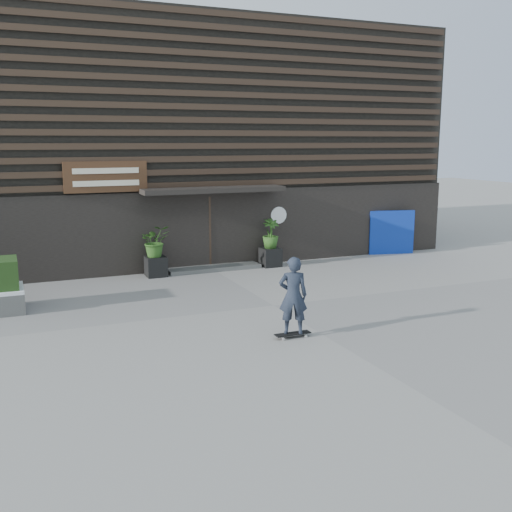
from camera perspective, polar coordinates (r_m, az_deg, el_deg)
name	(u,v)px	position (r m, az deg, el deg)	size (l,w,h in m)	color
ground	(274,306)	(15.07, 1.67, -4.70)	(80.00, 80.00, 0.00)	gray
entrance_step	(213,268)	(19.21, -4.05, -1.12)	(3.00, 0.80, 0.12)	#4C4C49
planter_pot_left	(156,266)	(18.46, -9.44, -0.98)	(0.60, 0.60, 0.60)	black
bamboo_left	(155,241)	(18.32, -9.52, 1.41)	(0.86, 0.75, 0.96)	#2D591E
planter_pot_right	(270,257)	(19.67, 1.38, -0.11)	(0.60, 0.60, 0.60)	black
bamboo_right	(271,234)	(19.53, 1.39, 2.14)	(0.54, 0.54, 0.96)	#2D591E
blue_tarp	(391,232)	(22.29, 12.69, 2.20)	(1.67, 0.12, 1.57)	#0B2798
building	(167,142)	(23.93, -8.42, 10.62)	(18.00, 11.00, 8.00)	black
skateboarder	(293,296)	(12.46, 3.52, -3.77)	(0.78, 0.58, 1.72)	black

